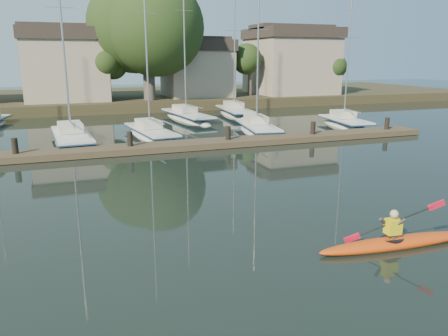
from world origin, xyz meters
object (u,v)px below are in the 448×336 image
object	(u,v)px
dock	(181,145)
sailboat_6	(187,121)
kayak	(396,240)
sailboat_3	(257,135)
sailboat_4	(344,128)
sailboat_2	(151,139)
sailboat_7	(235,117)
sailboat_1	(72,146)

from	to	relation	value
dock	sailboat_6	xyz separation A→B (m)	(3.69, 12.32, -0.39)
kayak	dock	distance (m)	15.85
sailboat_3	sailboat_4	bearing A→B (deg)	10.96
dock	sailboat_2	distance (m)	4.82
sailboat_6	sailboat_7	bearing A→B (deg)	8.00
kayak	sailboat_1	distance (m)	21.67
dock	sailboat_1	distance (m)	7.46
sailboat_2	sailboat_3	world-z (taller)	sailboat_2
sailboat_2	sailboat_3	bearing A→B (deg)	-12.31
sailboat_2	sailboat_6	xyz separation A→B (m)	(4.63, 7.61, -0.01)
kayak	sailboat_7	size ratio (longest dim) A/B	0.37
sailboat_3	sailboat_6	xyz separation A→B (m)	(-3.08, 8.29, 0.00)
dock	kayak	bearing A→B (deg)	-81.39
sailboat_1	sailboat_2	bearing A→B (deg)	0.63
sailboat_2	dock	bearing A→B (deg)	-86.00
sailboat_4	dock	bearing A→B (deg)	-155.93
kayak	sailboat_4	size ratio (longest dim) A/B	0.42
dock	sailboat_2	bearing A→B (deg)	101.26
sailboat_2	sailboat_4	distance (m)	15.44
sailboat_2	sailboat_4	bearing A→B (deg)	-8.85
sailboat_4	sailboat_7	size ratio (longest dim) A/B	0.89
dock	sailboat_1	world-z (taller)	sailboat_1
sailboat_3	dock	bearing A→B (deg)	-140.14
sailboat_7	sailboat_1	bearing A→B (deg)	-142.87
kayak	sailboat_2	size ratio (longest dim) A/B	0.36
sailboat_2	sailboat_7	world-z (taller)	sailboat_2
dock	sailboat_7	xyz separation A→B (m)	(8.73, 13.67, -0.40)
kayak	sailboat_3	bearing A→B (deg)	80.94
sailboat_2	sailboat_6	bearing A→B (deg)	51.44
dock	sailboat_3	distance (m)	7.88
dock	sailboat_7	distance (m)	16.22
sailboat_1	sailboat_6	size ratio (longest dim) A/B	0.91
sailboat_1	sailboat_2	distance (m)	5.20
dock	sailboat_2	size ratio (longest dim) A/B	2.44
sailboat_1	sailboat_2	xyz separation A→B (m)	(5.18, 0.45, 0.02)
sailboat_3	sailboat_7	size ratio (longest dim) A/B	0.94
dock	sailboat_2	world-z (taller)	sailboat_2
sailboat_1	sailboat_3	world-z (taller)	sailboat_1
dock	sailboat_1	bearing A→B (deg)	145.16
dock	sailboat_3	size ratio (longest dim) A/B	2.71
kayak	sailboat_2	world-z (taller)	sailboat_2
kayak	sailboat_1	bearing A→B (deg)	116.58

